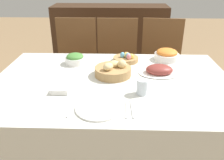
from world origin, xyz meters
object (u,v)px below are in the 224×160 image
Objects in this scene: chair_far_right at (161,62)px; dinner_plate at (99,108)px; green_salad_bowl at (75,59)px; fork at (71,108)px; sideboard at (110,39)px; drinking_cup at (142,87)px; chair_far_center at (117,62)px; bread_basket at (113,70)px; ham_platter at (159,71)px; carrot_bowl at (167,55)px; egg_basket at (126,58)px; knife at (127,109)px; spoon at (132,109)px; chair_far_left at (76,61)px; butter_dish at (60,91)px.

dinner_plate is at bearing -107.42° from chair_far_right.
green_salad_bowl is 0.88× the size of fork.
drinking_cup is (0.28, -2.09, 0.30)m from sideboard.
dinner_plate is (0.24, -0.66, -0.03)m from green_salad_bowl.
dinner_plate is (-0.08, -1.25, 0.21)m from chair_far_center.
green_salad_bowl is (-0.79, -0.59, 0.25)m from chair_far_right.
chair_far_center is 0.85m from bread_basket.
bread_basket is at bearing -173.13° from ham_platter.
carrot_bowl is (-0.05, -0.48, 0.25)m from chair_far_right.
egg_basket is at bearing 98.75° from drinking_cup.
knife and spoon have the same top height.
drinking_cup is at bearing 26.64° from fork.
chair_far_left is 3.70× the size of bread_basket.
knife is (0.39, -0.66, -0.04)m from green_salad_bowl.
bread_basket is 0.49m from fork.
carrot_bowl is at bearing -70.68° from sideboard.
egg_basket is 1.13× the size of knife.
spoon is (0.33, 0.00, 0.00)m from fork.
chair_far_right reaches higher than butter_dish.
dinner_plate is at bearing -98.46° from bread_basket.
chair_far_center is at bearing 111.99° from ham_platter.
chair_far_left is 0.65m from green_salad_bowl.
fork is at bearing -112.95° from chair_far_right.
carrot_bowl is at bearing 38.82° from butter_dish.
spoon is at bearing -84.72° from sideboard.
green_salad_bowl is at bearing -136.97° from chair_far_right.
sideboard is 6.29× the size of dinner_plate.
fork is 0.20m from butter_dish.
chair_far_right is 3.23× the size of ham_platter.
drinking_cup reaches higher than dinner_plate.
sideboard reaches higher than green_salad_bowl.
chair_far_left is at bearing -107.64° from sideboard.
sideboard is 7.94× the size of carrot_bowl.
bread_basket is at bearing 81.54° from dinner_plate.
bread_basket is at bearing -35.48° from green_salad_bowl.
drinking_cup is (-0.25, -0.59, 0.00)m from carrot_bowl.
sideboard reaches higher than fork.
spoon is 1.90× the size of drinking_cup.
drinking_cup reaches higher than ham_platter.
knife is (0.30, 0.00, 0.00)m from fork.
chair_far_center is 1.27m from spoon.
chair_far_left is 1.07m from sideboard.
green_salad_bowl is 1.51× the size of butter_dish.
chair_far_right is 5.27× the size of spoon.
egg_basket is at bearing -172.12° from carrot_bowl.
chair_far_center is 0.72m from green_salad_bowl.
ham_platter reaches higher than spoon.
green_salad_bowl reaches higher than ham_platter.
spoon is (0.18, 0.00, -0.00)m from dinner_plate.
chair_far_right is at bearing 0.14° from chair_far_center.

